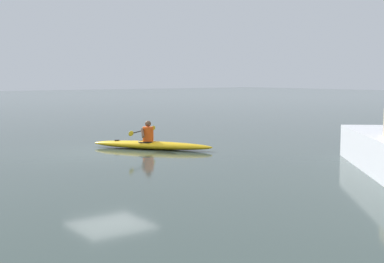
% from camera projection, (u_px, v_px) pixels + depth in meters
% --- Properties ---
extents(ground_plane, '(160.00, 160.00, 0.00)m').
position_uv_depth(ground_plane, '(110.00, 152.00, 17.75)').
color(ground_plane, '#384742').
extents(kayak, '(3.14, 3.96, 0.27)m').
position_uv_depth(kayak, '(152.00, 145.00, 18.50)').
color(kayak, '#EAB214').
rests_on(kayak, ground).
extents(kayaker, '(1.94, 1.42, 0.71)m').
position_uv_depth(kayaker, '(147.00, 133.00, 18.50)').
color(kayaker, '#E04C14').
rests_on(kayaker, kayak).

